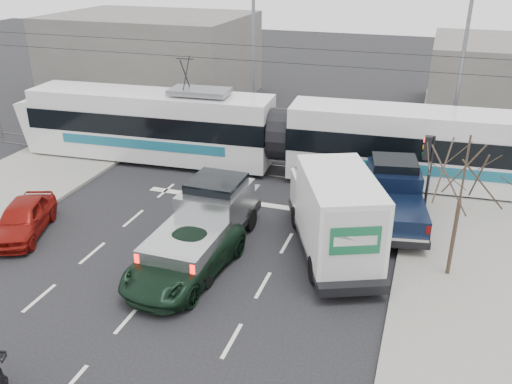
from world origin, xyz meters
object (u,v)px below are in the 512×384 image
(tram, at_px, (280,135))
(silver_pickup, at_px, (208,217))
(street_lamp_near, at_px, (458,65))
(bare_tree, at_px, (464,176))
(box_truck, at_px, (334,214))
(navy_pickup, at_px, (394,194))
(traffic_signal, at_px, (428,160))
(green_car, at_px, (185,257))
(red_car, at_px, (23,218))
(street_lamp_far, at_px, (250,47))

(tram, distance_m, silver_pickup, 8.05)
(street_lamp_near, distance_m, silver_pickup, 15.21)
(bare_tree, height_order, box_truck, bare_tree)
(box_truck, bearing_deg, silver_pickup, 167.08)
(navy_pickup, bearing_deg, traffic_signal, 0.40)
(box_truck, bearing_deg, traffic_signal, 28.18)
(green_car, height_order, red_car, green_car)
(box_truck, bearing_deg, green_car, -169.31)
(navy_pickup, bearing_deg, street_lamp_near, 65.18)
(street_lamp_near, relative_size, box_truck, 1.28)
(box_truck, height_order, red_car, box_truck)
(traffic_signal, xyz_separation_m, green_car, (-7.51, -6.78, -2.00))
(box_truck, xyz_separation_m, red_car, (-11.88, -2.32, -0.95))
(traffic_signal, height_order, tram, tram)
(navy_pickup, distance_m, green_car, 9.16)
(street_lamp_far, height_order, tram, street_lamp_far)
(tram, relative_size, navy_pickup, 4.44)
(bare_tree, height_order, street_lamp_near, street_lamp_near)
(bare_tree, xyz_separation_m, traffic_signal, (-1.13, 4.00, -1.05))
(bare_tree, relative_size, box_truck, 0.71)
(tram, bearing_deg, street_lamp_far, 117.07)
(silver_pickup, height_order, box_truck, box_truck)
(street_lamp_far, bearing_deg, navy_pickup, -45.58)
(bare_tree, bearing_deg, box_truck, 176.11)
(bare_tree, xyz_separation_m, silver_pickup, (-8.68, -0.56, -2.59))
(street_lamp_near, bearing_deg, silver_pickup, -124.86)
(red_car, bearing_deg, tram, 31.02)
(street_lamp_near, bearing_deg, tram, -152.87)
(bare_tree, relative_size, street_lamp_far, 0.56)
(street_lamp_near, xyz_separation_m, tram, (-7.92, -4.06, -3.17))
(bare_tree, height_order, traffic_signal, bare_tree)
(traffic_signal, height_order, silver_pickup, traffic_signal)
(street_lamp_far, bearing_deg, bare_tree, -48.88)
(tram, relative_size, silver_pickup, 4.02)
(traffic_signal, xyz_separation_m, street_lamp_far, (-10.66, 9.50, 2.37))
(bare_tree, distance_m, silver_pickup, 9.08)
(tram, relative_size, green_car, 5.02)
(green_car, bearing_deg, bare_tree, 23.58)
(box_truck, bearing_deg, street_lamp_near, 48.00)
(traffic_signal, xyz_separation_m, navy_pickup, (-1.13, -0.22, -1.54))
(traffic_signal, xyz_separation_m, red_car, (-14.85, -6.04, -2.04))
(bare_tree, bearing_deg, street_lamp_far, 131.12)
(red_car, bearing_deg, box_truck, -8.61)
(bare_tree, distance_m, green_car, 9.57)
(navy_pickup, xyz_separation_m, green_car, (-6.37, -6.56, -0.45))
(bare_tree, height_order, red_car, bare_tree)
(street_lamp_near, relative_size, street_lamp_far, 1.00)
(navy_pickup, relative_size, red_car, 1.48)
(tram, bearing_deg, street_lamp_near, 23.63)
(traffic_signal, xyz_separation_m, box_truck, (-2.97, -3.72, -1.09))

